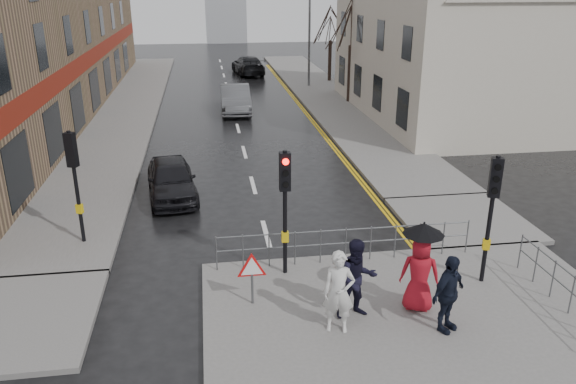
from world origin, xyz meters
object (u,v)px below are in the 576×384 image
object	(u,v)px
pedestrian_d	(448,294)
pedestrian_a	(339,292)
car_mid	(236,99)
pedestrian_with_umbrella	(421,265)
pedestrian_b	(357,279)
car_parked	(171,179)

from	to	relation	value
pedestrian_d	pedestrian_a	bearing A→B (deg)	139.48
pedestrian_a	car_mid	size ratio (longest dim) A/B	0.40
pedestrian_a	pedestrian_with_umbrella	bearing A→B (deg)	29.29
pedestrian_with_umbrella	pedestrian_d	distance (m)	1.00
pedestrian_b	car_parked	world-z (taller)	pedestrian_b
pedestrian_b	pedestrian_d	world-z (taller)	pedestrian_b
car_mid	pedestrian_with_umbrella	bearing A→B (deg)	-81.41
car_parked	car_mid	xyz separation A→B (m)	(3.18, 13.78, 0.09)
pedestrian_with_umbrella	pedestrian_b	bearing A→B (deg)	-176.68
pedestrian_b	pedestrian_with_umbrella	size ratio (longest dim) A/B	0.87
pedestrian_b	car_mid	size ratio (longest dim) A/B	0.40
pedestrian_d	car_parked	xyz separation A→B (m)	(-6.40, 9.58, -0.35)
pedestrian_a	pedestrian_d	xyz separation A→B (m)	(2.38, -0.35, -0.05)
pedestrian_with_umbrella	pedestrian_d	world-z (taller)	pedestrian_with_umbrella
pedestrian_d	car_parked	bearing A→B (deg)	91.59
pedestrian_d	pedestrian_with_umbrella	bearing A→B (deg)	76.04
pedestrian_d	pedestrian_b	bearing A→B (deg)	123.27
pedestrian_d	car_parked	world-z (taller)	pedestrian_d
pedestrian_with_umbrella	car_parked	bearing A→B (deg)	125.16
pedestrian_with_umbrella	car_parked	world-z (taller)	pedestrian_with_umbrella
pedestrian_b	car_mid	xyz separation A→B (m)	(-1.40, 22.52, -0.31)
pedestrian_b	pedestrian_d	xyz separation A→B (m)	(1.82, -0.83, -0.05)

